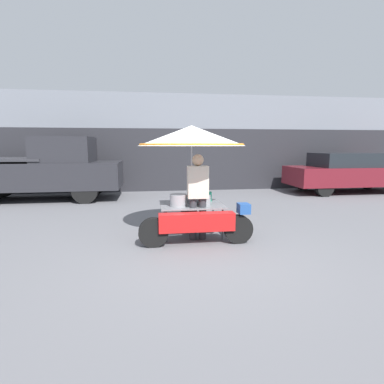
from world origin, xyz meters
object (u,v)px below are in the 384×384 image
(vendor_person, at_px, (198,192))
(parked_car, at_px, (347,172))
(pickup_truck, at_px, (44,170))
(vendor_motorcycle_cart, at_px, (192,148))

(vendor_person, xyz_separation_m, parked_car, (6.48, 4.87, -0.13))
(vendor_person, height_order, pickup_truck, pickup_truck)
(parked_car, relative_size, pickup_truck, 0.89)
(vendor_motorcycle_cart, relative_size, parked_car, 0.47)
(vendor_person, distance_m, pickup_truck, 6.38)
(vendor_person, bearing_deg, vendor_motorcycle_cart, 103.81)
(vendor_motorcycle_cart, height_order, vendor_person, vendor_motorcycle_cart)
(vendor_motorcycle_cart, distance_m, vendor_person, 0.86)
(parked_car, xyz_separation_m, pickup_truck, (-10.73, -0.11, 0.21))
(vendor_person, relative_size, pickup_truck, 0.32)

